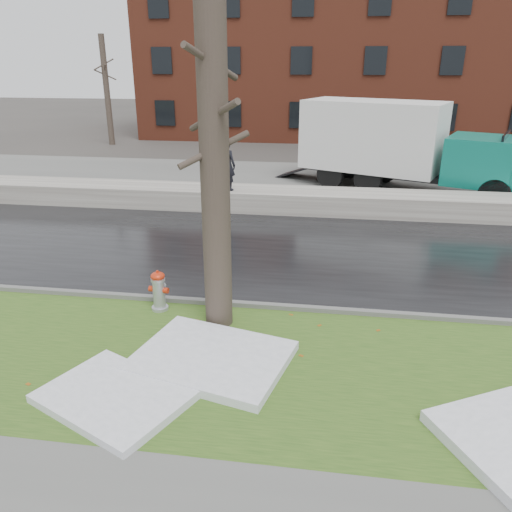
# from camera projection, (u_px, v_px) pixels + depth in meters

# --- Properties ---
(ground) EXTENTS (120.00, 120.00, 0.00)m
(ground) POSITION_uv_depth(u_px,v_px,m) (230.00, 330.00, 10.02)
(ground) COLOR #47423D
(ground) RESTS_ON ground
(verge) EXTENTS (60.00, 4.50, 0.04)m
(verge) POSITION_uv_depth(u_px,v_px,m) (216.00, 364.00, 8.86)
(verge) COLOR #2B4C19
(verge) RESTS_ON ground
(road) EXTENTS (60.00, 7.00, 0.03)m
(road) POSITION_uv_depth(u_px,v_px,m) (261.00, 251.00, 14.16)
(road) COLOR black
(road) RESTS_ON ground
(parking_lot) EXTENTS (60.00, 9.00, 0.03)m
(parking_lot) POSITION_uv_depth(u_px,v_px,m) (287.00, 182.00, 21.98)
(parking_lot) COLOR slate
(parking_lot) RESTS_ON ground
(curb) EXTENTS (60.00, 0.15, 0.14)m
(curb) POSITION_uv_depth(u_px,v_px,m) (239.00, 305.00, 10.92)
(curb) COLOR slate
(curb) RESTS_ON ground
(snowbank) EXTENTS (60.00, 1.60, 0.75)m
(snowbank) POSITION_uv_depth(u_px,v_px,m) (277.00, 200.00, 17.89)
(snowbank) COLOR beige
(snowbank) RESTS_ON ground
(brick_building) EXTENTS (26.00, 12.00, 10.00)m
(brick_building) POSITION_uv_depth(u_px,v_px,m) (337.00, 60.00, 35.52)
(brick_building) COLOR brown
(brick_building) RESTS_ON ground
(bg_tree_left) EXTENTS (1.40, 1.62, 6.50)m
(bg_tree_left) POSITION_uv_depth(u_px,v_px,m) (107.00, 90.00, 30.66)
(bg_tree_left) COLOR brown
(bg_tree_left) RESTS_ON ground
(bg_tree_center) EXTENTS (1.40, 1.62, 6.50)m
(bg_tree_center) POSITION_uv_depth(u_px,v_px,m) (216.00, 87.00, 33.53)
(bg_tree_center) COLOR brown
(bg_tree_center) RESTS_ON ground
(fire_hydrant) EXTENTS (0.45, 0.39, 0.91)m
(fire_hydrant) POSITION_uv_depth(u_px,v_px,m) (159.00, 289.00, 10.61)
(fire_hydrant) COLOR #ADAFB6
(fire_hydrant) RESTS_ON verge
(tree) EXTENTS (1.23, 1.44, 6.84)m
(tree) POSITION_uv_depth(u_px,v_px,m) (214.00, 154.00, 9.00)
(tree) COLOR brown
(tree) RESTS_ON verge
(box_truck) EXTENTS (10.44, 5.71, 3.54)m
(box_truck) POSITION_uv_depth(u_px,v_px,m) (399.00, 145.00, 20.11)
(box_truck) COLOR black
(box_truck) RESTS_ON ground
(worker) EXTENTS (0.76, 0.64, 1.77)m
(worker) POSITION_uv_depth(u_px,v_px,m) (227.00, 165.00, 17.40)
(worker) COLOR black
(worker) RESTS_ON snowbank
(snow_patch_near) EXTENTS (3.01, 2.57, 0.16)m
(snow_patch_near) POSITION_uv_depth(u_px,v_px,m) (212.00, 358.00, 8.88)
(snow_patch_near) COLOR white
(snow_patch_near) RESTS_ON verge
(snow_patch_far) EXTENTS (2.67, 2.39, 0.14)m
(snow_patch_far) POSITION_uv_depth(u_px,v_px,m) (114.00, 397.00, 7.87)
(snow_patch_far) COLOR white
(snow_patch_far) RESTS_ON verge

